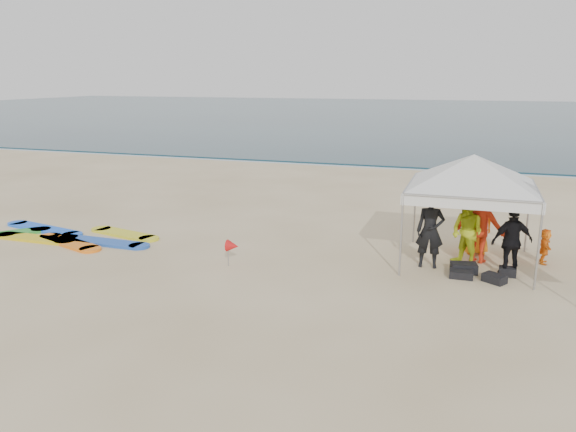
# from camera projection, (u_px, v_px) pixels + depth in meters

# --- Properties ---
(ground) EXTENTS (120.00, 120.00, 0.00)m
(ground) POSITION_uv_depth(u_px,v_px,m) (204.00, 303.00, 10.88)
(ground) COLOR beige
(ground) RESTS_ON ground
(ocean) EXTENTS (160.00, 84.00, 0.08)m
(ocean) POSITION_uv_depth(u_px,v_px,m) (435.00, 114.00, 66.12)
(ocean) COLOR #0C2633
(ocean) RESTS_ON ground
(shoreline_foam) EXTENTS (160.00, 1.20, 0.01)m
(shoreline_foam) POSITION_uv_depth(u_px,v_px,m) (372.00, 166.00, 27.64)
(shoreline_foam) COLOR silver
(shoreline_foam) RESTS_ON ground
(person_black_a) EXTENTS (0.66, 0.46, 1.72)m
(person_black_a) POSITION_uv_depth(u_px,v_px,m) (430.00, 231.00, 12.78)
(person_black_a) COLOR black
(person_black_a) RESTS_ON ground
(person_yellow) EXTENTS (0.99, 0.97, 1.61)m
(person_yellow) POSITION_uv_depth(u_px,v_px,m) (467.00, 232.00, 12.90)
(person_yellow) COLOR #BFD41D
(person_yellow) RESTS_ON ground
(person_orange_a) EXTENTS (1.39, 1.06, 1.90)m
(person_orange_a) POSITION_uv_depth(u_px,v_px,m) (481.00, 223.00, 13.14)
(person_orange_a) COLOR red
(person_orange_a) RESTS_ON ground
(person_black_b) EXTENTS (1.00, 0.74, 1.58)m
(person_black_b) POSITION_uv_depth(u_px,v_px,m) (512.00, 241.00, 12.20)
(person_black_b) COLOR black
(person_black_b) RESTS_ON ground
(person_orange_b) EXTENTS (0.90, 0.76, 1.56)m
(person_orange_b) POSITION_uv_depth(u_px,v_px,m) (478.00, 223.00, 13.77)
(person_orange_b) COLOR orange
(person_orange_b) RESTS_ON ground
(person_seated) EXTENTS (0.30, 0.80, 0.84)m
(person_seated) POSITION_uv_depth(u_px,v_px,m) (545.00, 246.00, 13.12)
(person_seated) COLOR orange
(person_seated) RESTS_ON ground
(canopy_tent) EXTENTS (3.90, 3.90, 2.94)m
(canopy_tent) POSITION_uv_depth(u_px,v_px,m) (474.00, 155.00, 12.64)
(canopy_tent) COLOR #A5A5A8
(canopy_tent) RESTS_ON ground
(marker_pennant) EXTENTS (0.28, 0.28, 0.64)m
(marker_pennant) POSITION_uv_depth(u_px,v_px,m) (233.00, 246.00, 12.87)
(marker_pennant) COLOR #A5A5A8
(marker_pennant) RESTS_ON ground
(gear_pile) EXTENTS (1.41, 0.93, 0.22)m
(gear_pile) POSITION_uv_depth(u_px,v_px,m) (476.00, 272.00, 12.33)
(gear_pile) COLOR black
(gear_pile) RESTS_ON ground
(surfboard_spread) EXTENTS (5.07, 2.48, 0.07)m
(surfboard_spread) POSITION_uv_depth(u_px,v_px,m) (62.00, 236.00, 15.32)
(surfboard_spread) COLOR blue
(surfboard_spread) RESTS_ON ground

